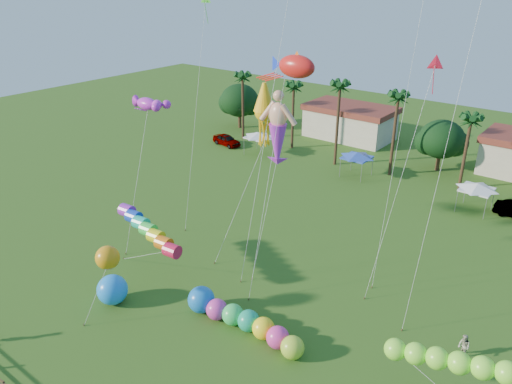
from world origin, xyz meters
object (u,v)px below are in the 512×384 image
Objects in this scene: caterpillar_inflatable at (240,319)px; blue_ball at (112,290)px; car_a at (227,140)px; spectator_b at (464,346)px.

blue_ball reaches higher than caterpillar_inflatable.
car_a is 1.99× the size of blue_ball.
spectator_b is at bearing -111.70° from car_a.
blue_ball is at bearing -160.99° from caterpillar_inflatable.
car_a is at bearing -172.40° from spectator_b.
car_a is 2.73× the size of spectator_b.
spectator_b is at bearing 25.52° from caterpillar_inflatable.
spectator_b is at bearing 24.71° from blue_ball.
car_a is 45.74m from spectator_b.
car_a is at bearing 118.20° from blue_ball.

